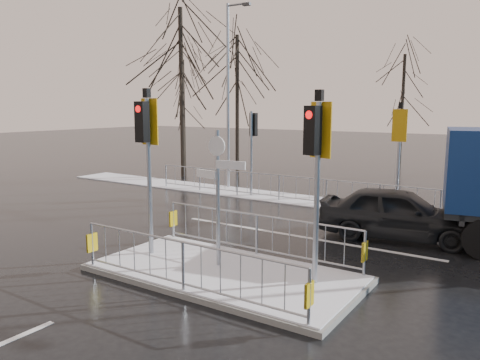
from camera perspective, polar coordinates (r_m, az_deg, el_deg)
The scene contains 11 objects.
ground at distance 10.61m, azimuth -1.96°, elevation -11.61°, with size 120.00×120.00×0.00m, color black.
snow_verge at distance 18.05m, azimuth 14.08°, elevation -3.18°, with size 30.00×2.00×0.04m, color white.
lane_markings at distance 10.36m, azimuth -3.05°, elevation -12.12°, with size 8.00×11.38×0.01m.
traffic_island at distance 10.50m, azimuth -1.99°, elevation -9.58°, with size 6.00×3.04×4.15m.
far_kerb_fixtures at distance 17.30m, azimuth 14.56°, elevation -0.35°, with size 18.00×0.65×3.83m.
car_far_lane at distance 13.95m, azimuth 18.68°, elevation -3.87°, with size 1.76×4.37×1.49m, color black.
tree_near_a at distance 25.20m, azimuth -7.19°, elevation 14.31°, with size 4.75×4.75×8.97m.
tree_near_b at distance 24.81m, azimuth -0.34°, elevation 12.23°, with size 4.00×4.00×7.55m.
tree_near_c at distance 28.30m, azimuth -6.91°, elevation 10.46°, with size 3.50×3.50×6.61m.
tree_far_a at distance 31.10m, azimuth 19.28°, elevation 10.48°, with size 3.75×3.75×7.08m.
street_lamp_left at distance 21.42m, azimuth -1.33°, elevation 10.99°, with size 1.25×0.18×8.20m.
Camera 1 is at (5.77, -8.09, 3.73)m, focal length 35.00 mm.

